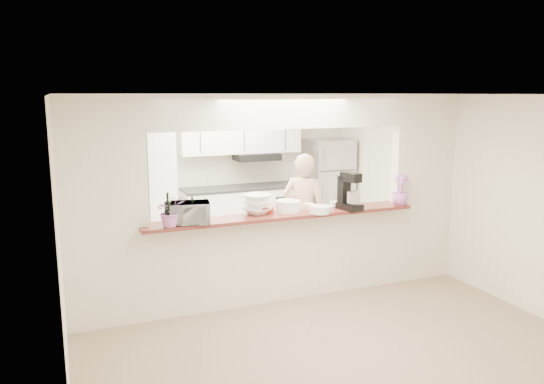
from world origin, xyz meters
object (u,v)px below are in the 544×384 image
toaster_oven (190,213)px  stand_mixer (349,193)px  refrigerator (328,186)px  person (304,214)px

toaster_oven → stand_mixer: bearing=10.5°
refrigerator → person: refrigerator is taller
refrigerator → stand_mixer: refrigerator is taller
toaster_oven → stand_mixer: (2.00, -0.03, 0.09)m
refrigerator → toaster_oven: 4.23m
toaster_oven → stand_mixer: 2.00m
toaster_oven → person: 2.07m
person → toaster_oven: bearing=67.9°
refrigerator → toaster_oven: (-3.20, -2.75, 0.36)m
refrigerator → toaster_oven: refrigerator is taller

